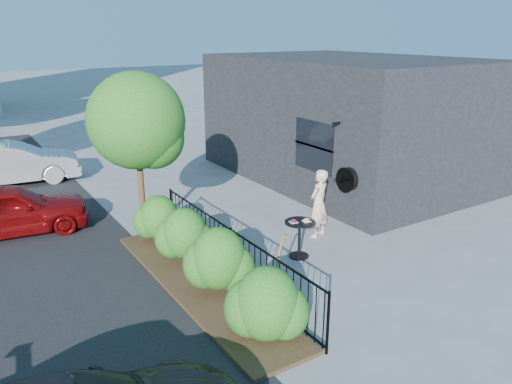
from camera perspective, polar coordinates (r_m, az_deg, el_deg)
ground at (r=11.13m, az=3.95°, el=-7.78°), size 120.00×120.00×0.00m
shop_building at (r=17.23m, az=10.07°, el=8.31°), size 6.22×9.00×4.00m
fence at (r=10.15m, az=-2.88°, el=-6.93°), size 0.05×6.05×1.10m
planting_bed at (r=10.09m, az=-6.34°, el=-10.47°), size 1.30×6.00×0.08m
shrubs at (r=9.92m, az=-6.21°, el=-6.74°), size 1.10×5.60×1.24m
patio_tree at (r=11.60m, az=-13.09°, el=7.28°), size 2.20×2.20×3.94m
cafe_table at (r=11.07m, az=5.00°, el=-4.64°), size 0.67×0.67×0.90m
woman at (r=12.14m, az=7.18°, el=-1.31°), size 0.72×0.59×1.69m
shovel at (r=9.32m, az=2.24°, el=-9.17°), size 0.44×0.17×1.31m
car_red at (r=13.66m, az=-26.39°, el=-1.84°), size 3.88×1.98×1.26m
car_silver at (r=18.15m, az=-26.09°, el=2.96°), size 4.31×1.99×1.37m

